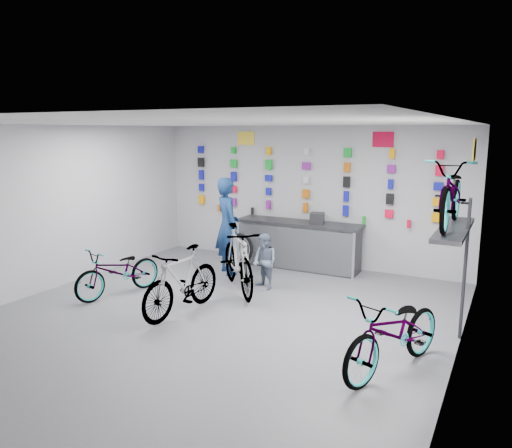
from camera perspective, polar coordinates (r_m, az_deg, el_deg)
The scene contains 20 objects.
floor at distance 7.81m, azimuth -5.55°, elevation -11.16°, with size 8.00×8.00×0.00m, color #55555A.
ceiling at distance 7.26m, azimuth -5.98°, elevation 11.41°, with size 8.00×8.00×0.00m, color white.
wall_back at distance 10.91m, azimuth 5.85°, elevation 3.24°, with size 7.00×7.00×0.00m, color silver.
wall_left at distance 9.74m, azimuth -23.25°, elevation 1.53°, with size 8.00×8.00×0.00m, color silver.
wall_right at distance 6.23m, azimuth 22.28°, elevation -3.11°, with size 8.00×8.00×0.00m, color silver.
counter at distance 10.67m, azimuth 4.83°, elevation -2.45°, with size 2.70×0.66×1.00m.
merch_wall at distance 10.79m, azimuth 5.98°, elevation 4.70°, with size 5.56×0.08×1.55m.
wall_bracket at distance 7.43m, azimuth 21.86°, elevation -1.25°, with size 0.39×1.90×2.00m.
sign_left at distance 11.45m, azimuth -1.16°, elevation 9.76°, with size 0.42×0.02×0.30m, color yellow.
sign_right at distance 10.32m, azimuth 14.33°, elevation 9.34°, with size 0.42×0.02×0.30m, color red.
sign_side at distance 7.28m, azimuth 23.70°, elevation 7.82°, with size 0.02×0.40×0.30m, color yellow.
bike_left at distance 9.20m, azimuth -15.43°, elevation -5.22°, with size 0.59×1.68×0.88m, color gray.
bike_center at distance 8.07m, azimuth -8.48°, elevation -6.47°, with size 0.51×1.79×1.08m, color gray.
bike_right at distance 6.36m, azimuth 15.59°, elevation -11.87°, with size 0.67×1.92×1.01m, color gray.
bike_service at distance 9.05m, azimuth -2.08°, elevation -4.03°, with size 0.57×2.01×1.21m, color gray.
bike_wall at distance 7.34m, azimuth 21.57°, elevation 3.30°, with size 0.63×1.80×0.95m, color gray.
clerk at distance 10.13m, azimuth -3.27°, elevation -0.23°, with size 0.72×0.47×1.98m, color navy.
customer at distance 9.23m, azimuth 1.00°, elevation -4.30°, with size 0.50×0.39×1.03m, color slate.
spare_wheel at distance 10.92m, azimuth -2.00°, elevation -2.89°, with size 0.71×0.23×0.70m.
register at distance 10.41m, azimuth 7.01°, elevation 0.68°, with size 0.28×0.30×0.22m, color black.
Camera 1 is at (4.00, -6.05, 2.90)m, focal length 35.00 mm.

